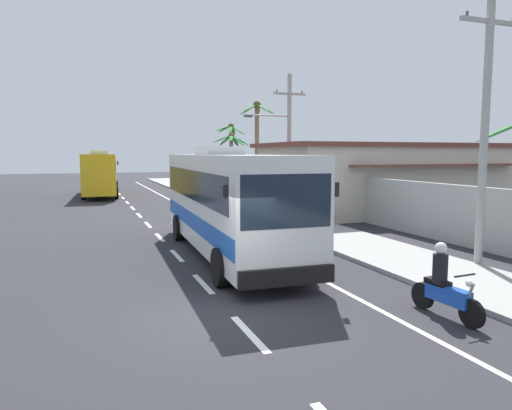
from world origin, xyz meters
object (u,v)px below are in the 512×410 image
(coach_bus_far_lane, at_px, (101,172))
(utility_pole_mid, at_px, (287,140))
(motorcycle_trailing, at_px, (444,287))
(palm_second, at_px, (232,148))
(coach_bus_foreground, at_px, (228,199))
(palm_third, at_px, (257,134))
(utility_pole_nearest, at_px, (485,125))
(motorcycle_beside_bus, at_px, (233,208))
(palm_nearest, at_px, (231,145))
(roadside_building, at_px, (395,177))

(coach_bus_far_lane, distance_m, utility_pole_mid, 18.89)
(motorcycle_trailing, height_order, palm_second, palm_second)
(coach_bus_foreground, distance_m, palm_second, 27.00)
(utility_pole_mid, height_order, palm_third, utility_pole_mid)
(coach_bus_far_lane, distance_m, palm_third, 14.10)
(utility_pole_nearest, distance_m, palm_second, 30.17)
(palm_second, bearing_deg, coach_bus_far_lane, 179.93)
(coach_bus_foreground, height_order, motorcycle_trailing, coach_bus_foreground)
(motorcycle_beside_bus, distance_m, motorcycle_trailing, 15.58)
(palm_nearest, bearing_deg, palm_second, -106.20)
(motorcycle_trailing, distance_m, palm_nearest, 36.75)
(motorcycle_beside_bus, bearing_deg, roadside_building, 2.40)
(utility_pole_nearest, distance_m, palm_nearest, 32.86)
(palm_second, xyz_separation_m, palm_third, (-0.85, -8.87, 0.90))
(utility_pole_mid, height_order, palm_second, utility_pole_mid)
(motorcycle_trailing, distance_m, palm_second, 33.98)
(roadside_building, bearing_deg, palm_third, 124.43)
(palm_nearest, xyz_separation_m, palm_second, (-0.77, -2.65, -0.35))
(motorcycle_trailing, xyz_separation_m, utility_pole_mid, (4.04, 17.38, 3.64))
(coach_bus_far_lane, bearing_deg, palm_nearest, 12.22)
(motorcycle_beside_bus, height_order, palm_nearest, palm_nearest)
(coach_bus_foreground, relative_size, palm_nearest, 1.72)
(utility_pole_nearest, distance_m, utility_pole_mid, 14.17)
(coach_bus_foreground, xyz_separation_m, roadside_building, (13.10, 8.33, 0.11))
(utility_pole_mid, bearing_deg, palm_second, 84.28)
(utility_pole_nearest, relative_size, roadside_building, 0.52)
(coach_bus_far_lane, xyz_separation_m, motorcycle_beside_bus, (5.91, -17.78, -1.29))
(utility_pole_mid, relative_size, palm_second, 1.50)
(motorcycle_trailing, xyz_separation_m, palm_nearest, (6.41, 36.00, 3.67))
(utility_pole_nearest, xyz_separation_m, palm_third, (0.57, 21.26, 0.51))
(coach_bus_foreground, bearing_deg, palm_third, 66.49)
(coach_bus_far_lane, relative_size, palm_third, 1.55)
(motorcycle_trailing, bearing_deg, utility_pole_nearest, 37.30)
(motorcycle_beside_bus, xyz_separation_m, utility_pole_mid, (3.89, 1.81, 3.64))
(motorcycle_trailing, distance_m, palm_third, 25.29)
(palm_third, bearing_deg, palm_nearest, 82.02)
(motorcycle_beside_bus, distance_m, utility_pole_mid, 5.63)
(coach_bus_foreground, height_order, palm_second, palm_second)
(coach_bus_foreground, distance_m, utility_pole_nearest, 8.43)
(roadside_building, bearing_deg, utility_pole_mid, 168.20)
(utility_pole_nearest, height_order, palm_nearest, utility_pole_nearest)
(palm_nearest, bearing_deg, coach_bus_far_lane, -167.78)
(palm_third, bearing_deg, palm_second, 84.56)
(roadside_building, bearing_deg, utility_pole_nearest, -116.46)
(palm_nearest, bearing_deg, utility_pole_mid, -97.25)
(motorcycle_trailing, xyz_separation_m, palm_second, (5.64, 33.35, 3.32))
(coach_bus_foreground, bearing_deg, motorcycle_beside_bus, 71.38)
(motorcycle_trailing, distance_m, roadside_building, 19.25)
(palm_second, bearing_deg, motorcycle_beside_bus, -107.17)
(palm_nearest, distance_m, palm_second, 2.78)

